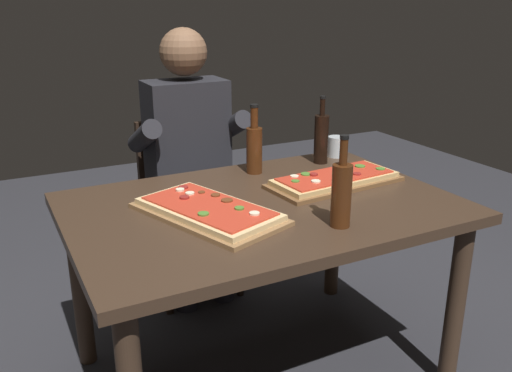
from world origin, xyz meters
name	(u,v)px	position (x,y,z in m)	size (l,w,h in m)	color
ground_plane	(262,370)	(0.00, 0.00, 0.00)	(6.40, 6.40, 0.00)	#2D2D33
dining_table	(262,227)	(0.00, 0.00, 0.64)	(1.40, 0.96, 0.74)	#3D2B1E
pizza_rectangular_front	(335,180)	(0.36, 0.05, 0.76)	(0.57, 0.28, 0.05)	brown
pizza_rectangular_left	(208,211)	(-0.23, -0.03, 0.76)	(0.45, 0.60, 0.05)	olive
wine_bottle_dark	(341,193)	(0.13, -0.31, 0.86)	(0.07, 0.07, 0.31)	#47230F
oil_bottle_amber	(254,147)	(0.14, 0.34, 0.85)	(0.07, 0.07, 0.30)	#47230F
vinegar_bottle_green	(321,138)	(0.48, 0.34, 0.86)	(0.06, 0.06, 0.31)	black
tumbler_near_camera	(336,148)	(0.60, 0.39, 0.78)	(0.08, 0.08, 0.10)	silver
diner_chair	(184,197)	(0.00, 0.86, 0.49)	(0.44, 0.44, 0.87)	black
seated_diner	(190,154)	(0.00, 0.74, 0.74)	(0.53, 0.41, 1.33)	#23232D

